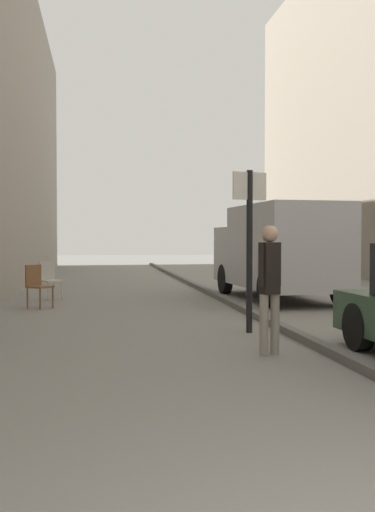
{
  "coord_description": "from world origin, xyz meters",
  "views": [
    {
      "loc": [
        -1.39,
        -1.48,
        1.52
      ],
      "look_at": [
        0.98,
        14.19,
        1.04
      ],
      "focal_mm": 41.72,
      "sensor_mm": 36.0,
      "label": 1
    }
  ],
  "objects_px": {
    "pedestrian_main_foreground": "(270,280)",
    "street_sign_post": "(249,236)",
    "cafe_chair_by_doorway": "(37,283)",
    "delivery_van": "(278,249)",
    "cafe_chair_near_window": "(49,278)"
  },
  "relations": [
    {
      "from": "street_sign_post",
      "to": "cafe_chair_by_doorway",
      "type": "height_order",
      "value": "street_sign_post"
    },
    {
      "from": "pedestrian_main_foreground",
      "to": "cafe_chair_by_doorway",
      "type": "relative_size",
      "value": 1.79
    },
    {
      "from": "pedestrian_main_foreground",
      "to": "cafe_chair_near_window",
      "type": "relative_size",
      "value": 1.79
    },
    {
      "from": "pedestrian_main_foreground",
      "to": "cafe_chair_by_doorway",
      "type": "distance_m",
      "value": 6.73
    },
    {
      "from": "street_sign_post",
      "to": "cafe_chair_by_doorway",
      "type": "relative_size",
      "value": 2.77
    },
    {
      "from": "delivery_van",
      "to": "cafe_chair_near_window",
      "type": "relative_size",
      "value": 5.37
    },
    {
      "from": "delivery_van",
      "to": "cafe_chair_near_window",
      "type": "bearing_deg",
      "value": 168.5
    },
    {
      "from": "street_sign_post",
      "to": "cafe_chair_by_doorway",
      "type": "xyz_separation_m",
      "value": [
        -3.7,
        3.92,
        -1.0
      ]
    },
    {
      "from": "cafe_chair_by_doorway",
      "to": "delivery_van",
      "type": "bearing_deg",
      "value": 139.87
    },
    {
      "from": "pedestrian_main_foreground",
      "to": "street_sign_post",
      "type": "relative_size",
      "value": 0.65
    },
    {
      "from": "street_sign_post",
      "to": "cafe_chair_near_window",
      "type": "bearing_deg",
      "value": -72.99
    },
    {
      "from": "cafe_chair_near_window",
      "to": "delivery_van",
      "type": "bearing_deg",
      "value": 137.22
    },
    {
      "from": "cafe_chair_near_window",
      "to": "cafe_chair_by_doorway",
      "type": "relative_size",
      "value": 1.0
    },
    {
      "from": "cafe_chair_near_window",
      "to": "pedestrian_main_foreground",
      "type": "bearing_deg",
      "value": 79.73
    },
    {
      "from": "pedestrian_main_foreground",
      "to": "street_sign_post",
      "type": "distance_m",
      "value": 1.91
    }
  ]
}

